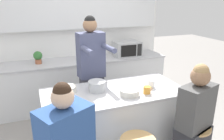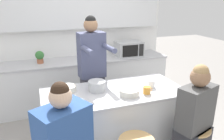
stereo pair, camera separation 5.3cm
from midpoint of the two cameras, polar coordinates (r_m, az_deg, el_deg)
wall_back at (r=4.40m, az=-7.97°, el=11.98°), size 3.48×0.22×2.70m
back_counter at (r=4.35m, az=-6.47°, el=-2.87°), size 3.23×0.67×0.90m
kitchen_island at (r=2.94m, az=1.08°, el=-13.56°), size 1.76×0.82×0.91m
person_cooking at (r=3.25m, az=-4.68°, el=-1.80°), size 0.42×0.61×1.79m
person_seated_near at (r=2.67m, az=21.01°, el=-14.15°), size 0.47×0.37×1.38m
cooking_pot at (r=2.71m, az=-3.40°, el=-4.18°), size 0.31×0.22×0.13m
fruit_bowl at (r=2.61m, az=5.10°, el=-5.80°), size 0.24×0.24×0.07m
mixing_bowl_steel at (r=2.75m, az=-11.00°, el=-4.80°), size 0.21×0.21×0.07m
coffee_cup_near at (r=2.68m, az=9.67°, el=-5.23°), size 0.12×0.09×0.09m
coffee_cup_far at (r=2.87m, az=10.81°, el=-3.57°), size 0.12×0.09×0.10m
banana_bunch at (r=2.42m, az=-13.74°, el=-8.67°), size 0.17×0.12×0.06m
microwave at (r=4.41m, az=4.71°, el=5.57°), size 0.52×0.39×0.29m
potted_plant at (r=4.09m, az=-18.00°, el=3.38°), size 0.15×0.15×0.22m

